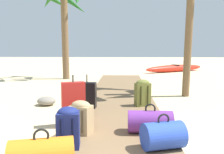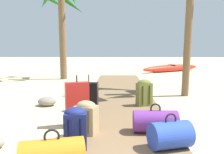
{
  "view_description": "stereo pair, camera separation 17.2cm",
  "coord_description": "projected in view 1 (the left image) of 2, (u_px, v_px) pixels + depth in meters",
  "views": [
    {
      "loc": [
        0.08,
        -1.15,
        1.37
      ],
      "look_at": [
        -0.22,
        5.67,
        0.55
      ],
      "focal_mm": 39.28,
      "sensor_mm": 36.0,
      "label": 1
    },
    {
      "loc": [
        -0.09,
        -1.16,
        1.37
      ],
      "look_at": [
        -0.22,
        5.67,
        0.55
      ],
      "focal_mm": 39.28,
      "sensor_mm": 36.0,
      "label": 2
    }
  ],
  "objects": [
    {
      "name": "kayak",
      "position": [
        175.0,
        68.0,
        14.0
      ],
      "size": [
        3.87,
        2.84,
        0.4
      ],
      "color": "red",
      "rests_on": "ground"
    },
    {
      "name": "palm_tree_far_left",
      "position": [
        64.0,
        10.0,
        10.46
      ],
      "size": [
        2.06,
        2.14,
        3.98
      ],
      "color": "brown",
      "rests_on": "ground"
    },
    {
      "name": "boardwalk",
      "position": [
        119.0,
        99.0,
        6.42
      ],
      "size": [
        1.69,
        10.31,
        0.08
      ],
      "primitive_type": "cube",
      "color": "brown",
      "rests_on": "ground"
    },
    {
      "name": "suitcase_black",
      "position": [
        87.0,
        95.0,
        5.27
      ],
      "size": [
        0.4,
        0.23,
        0.72
      ],
      "color": "black",
      "rests_on": "boardwalk"
    },
    {
      "name": "duffel_bag_blue",
      "position": [
        163.0,
        135.0,
        3.12
      ],
      "size": [
        0.6,
        0.49,
        0.46
      ],
      "color": "#2847B7",
      "rests_on": "boardwalk"
    },
    {
      "name": "backpack_navy",
      "position": [
        68.0,
        126.0,
        3.15
      ],
      "size": [
        0.31,
        0.29,
        0.54
      ],
      "color": "navy",
      "rests_on": "boardwalk"
    },
    {
      "name": "duffel_bag_purple",
      "position": [
        150.0,
        122.0,
        3.72
      ],
      "size": [
        0.67,
        0.34,
        0.45
      ],
      "color": "#6B2D84",
      "rests_on": "boardwalk"
    },
    {
      "name": "backpack_tan",
      "position": [
        81.0,
        116.0,
        3.7
      ],
      "size": [
        0.38,
        0.32,
        0.5
      ],
      "color": "tan",
      "rests_on": "boardwalk"
    },
    {
      "name": "ground_plane",
      "position": [
        119.0,
        110.0,
        5.4
      ],
      "size": [
        60.0,
        60.0,
        0.0
      ],
      "primitive_type": "plane",
      "color": "#CCB789"
    },
    {
      "name": "suitcase_red",
      "position": [
        73.0,
        102.0,
        4.24
      ],
      "size": [
        0.43,
        0.29,
        0.83
      ],
      "color": "red",
      "rests_on": "boardwalk"
    },
    {
      "name": "rock_left_mid",
      "position": [
        46.0,
        101.0,
        5.85
      ],
      "size": [
        0.53,
        0.5,
        0.21
      ],
      "primitive_type": "ellipsoid",
      "rotation": [
        0.0,
        0.0,
        1.33
      ],
      "color": "gray",
      "rests_on": "ground"
    },
    {
      "name": "backpack_olive",
      "position": [
        143.0,
        92.0,
        5.44
      ],
      "size": [
        0.37,
        0.3,
        0.59
      ],
      "color": "olive",
      "rests_on": "boardwalk"
    }
  ]
}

